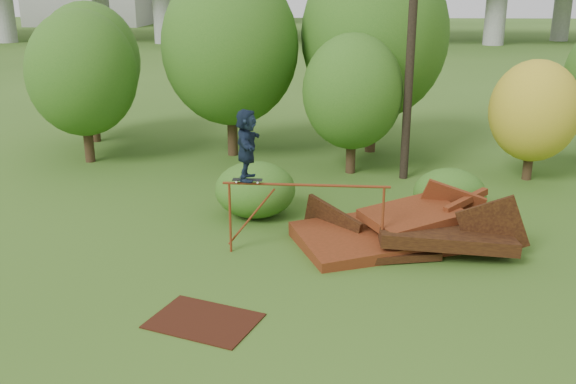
# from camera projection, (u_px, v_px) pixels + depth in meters

# --- Properties ---
(ground) EXTENTS (240.00, 240.00, 0.00)m
(ground) POSITION_uv_depth(u_px,v_px,m) (320.00, 294.00, 13.45)
(ground) COLOR #2D5116
(ground) RESTS_ON ground
(scrap_pile) EXTENTS (5.82, 3.76, 1.89)m
(scrap_pile) POSITION_uv_depth(u_px,v_px,m) (405.00, 232.00, 15.93)
(scrap_pile) COLOR #4E220E
(scrap_pile) RESTS_ON ground
(grind_rail) EXTENTS (3.93, 0.17, 1.78)m
(grind_rail) POSITION_uv_depth(u_px,v_px,m) (306.00, 201.00, 15.05)
(grind_rail) COLOR maroon
(grind_rail) RESTS_ON ground
(skateboard) EXTENTS (0.71, 0.21, 0.07)m
(skateboard) POSITION_uv_depth(u_px,v_px,m) (247.00, 180.00, 15.02)
(skateboard) COLOR black
(skateboard) RESTS_ON grind_rail
(skater) EXTENTS (0.53, 1.56, 1.67)m
(skater) POSITION_uv_depth(u_px,v_px,m) (247.00, 145.00, 14.76)
(skater) COLOR #172438
(skater) RESTS_ON skateboard
(flat_plate) EXTENTS (2.36, 2.02, 0.03)m
(flat_plate) POSITION_uv_depth(u_px,v_px,m) (204.00, 321.00, 12.36)
(flat_plate) COLOR #33150B
(flat_plate) RESTS_ON ground
(tree_0) EXTENTS (3.86, 3.86, 5.45)m
(tree_0) POSITION_uv_depth(u_px,v_px,m) (82.00, 73.00, 22.59)
(tree_0) COLOR black
(tree_0) RESTS_ON ground
(tree_1) EXTENTS (4.97, 4.97, 6.92)m
(tree_1) POSITION_uv_depth(u_px,v_px,m) (230.00, 47.00, 23.27)
(tree_1) COLOR black
(tree_1) RESTS_ON ground
(tree_2) EXTENTS (3.36, 3.36, 4.74)m
(tree_2) POSITION_uv_depth(u_px,v_px,m) (353.00, 92.00, 21.34)
(tree_2) COLOR black
(tree_2) RESTS_ON ground
(tree_3) EXTENTS (5.44, 5.44, 7.55)m
(tree_3) POSITION_uv_depth(u_px,v_px,m) (375.00, 35.00, 23.67)
(tree_3) COLOR black
(tree_3) RESTS_ON ground
(tree_4) EXTENTS (2.87, 2.87, 3.96)m
(tree_4) POSITION_uv_depth(u_px,v_px,m) (534.00, 111.00, 20.72)
(tree_4) COLOR black
(tree_4) RESTS_ON ground
(tree_6) EXTENTS (4.02, 4.02, 5.62)m
(tree_6) POSITION_uv_depth(u_px,v_px,m) (89.00, 61.00, 25.62)
(tree_6) COLOR black
(tree_6) RESTS_ON ground
(shrub_left) EXTENTS (2.24, 2.07, 1.55)m
(shrub_left) POSITION_uv_depth(u_px,v_px,m) (255.00, 190.00, 17.79)
(shrub_left) COLOR #225015
(shrub_left) RESTS_ON ground
(shrub_right) EXTENTS (1.99, 1.82, 1.41)m
(shrub_right) POSITION_uv_depth(u_px,v_px,m) (449.00, 194.00, 17.67)
(shrub_right) COLOR #225015
(shrub_right) RESTS_ON ground
(utility_pole) EXTENTS (1.40, 0.28, 9.67)m
(utility_pole) POSITION_uv_depth(u_px,v_px,m) (412.00, 28.00, 20.07)
(utility_pole) COLOR black
(utility_pole) RESTS_ON ground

